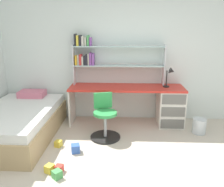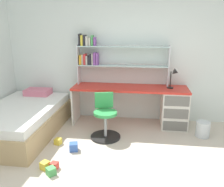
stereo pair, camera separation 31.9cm
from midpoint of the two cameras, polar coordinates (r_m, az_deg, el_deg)
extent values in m
cube|color=silver|center=(4.72, 6.83, 8.98)|extent=(6.04, 0.06, 2.59)
cube|color=red|center=(4.48, 6.38, 1.32)|extent=(2.19, 0.59, 0.04)
cube|color=silver|center=(4.65, 16.84, -3.58)|extent=(0.48, 0.56, 0.71)
cube|color=silver|center=(4.73, -6.95, -2.66)|extent=(0.03, 0.53, 0.71)
cube|color=#64625E|center=(4.47, 17.15, -7.67)|extent=(0.43, 0.01, 0.18)
cube|color=#64625E|center=(4.39, 17.40, -4.82)|extent=(0.43, 0.01, 0.18)
cube|color=#64625E|center=(4.31, 17.66, -1.86)|extent=(0.43, 0.01, 0.18)
cube|color=silver|center=(4.70, -6.20, 7.10)|extent=(0.02, 0.22, 0.78)
cube|color=silver|center=(4.61, 15.58, 6.44)|extent=(0.02, 0.22, 0.78)
cube|color=silver|center=(4.58, 4.58, 6.78)|extent=(1.73, 0.22, 0.02)
cube|color=silver|center=(4.53, 4.69, 11.38)|extent=(1.73, 0.22, 0.02)
cube|color=gold|center=(4.68, -5.65, 8.23)|extent=(0.04, 0.16, 0.19)
cube|color=beige|center=(4.67, -5.18, 8.27)|extent=(0.03, 0.13, 0.19)
cube|color=red|center=(4.66, -4.60, 8.34)|extent=(0.04, 0.17, 0.21)
cube|color=beige|center=(4.65, -4.12, 8.10)|extent=(0.03, 0.15, 0.17)
cube|color=#26262D|center=(4.65, -3.70, 8.11)|extent=(0.03, 0.14, 0.17)
cube|color=#26262D|center=(4.64, -3.19, 8.31)|extent=(0.04, 0.14, 0.20)
cube|color=beige|center=(4.63, -2.70, 8.43)|extent=(0.02, 0.19, 0.22)
cube|color=purple|center=(4.62, -2.19, 8.52)|extent=(0.04, 0.17, 0.24)
cube|color=purple|center=(4.61, -1.61, 8.44)|extent=(0.03, 0.17, 0.23)
cube|color=#26262D|center=(4.64, -5.84, 12.97)|extent=(0.03, 0.17, 0.22)
cube|color=yellow|center=(4.63, -5.26, 12.79)|extent=(0.04, 0.16, 0.19)
cube|color=#26262D|center=(4.62, -4.65, 12.84)|extent=(0.04, 0.14, 0.20)
cube|color=beige|center=(4.61, -4.01, 12.70)|extent=(0.04, 0.16, 0.18)
cube|color=beige|center=(4.60, -3.38, 12.56)|extent=(0.04, 0.13, 0.15)
cube|color=#4CA559|center=(4.59, -2.77, 12.82)|extent=(0.04, 0.15, 0.20)
cube|color=purple|center=(4.59, -2.18, 12.59)|extent=(0.04, 0.13, 0.16)
cylinder|color=black|center=(4.54, 15.95, 1.36)|extent=(0.12, 0.12, 0.02)
cylinder|color=black|center=(4.51, 16.10, 3.30)|extent=(0.02, 0.02, 0.30)
cone|color=black|center=(4.44, 17.36, 5.00)|extent=(0.12, 0.11, 0.13)
cylinder|color=black|center=(4.13, 0.65, -10.54)|extent=(0.52, 0.52, 0.03)
cylinder|color=#A5A8AD|center=(4.04, 0.66, -8.01)|extent=(0.05, 0.05, 0.43)
cylinder|color=green|center=(3.95, 0.67, -4.84)|extent=(0.40, 0.40, 0.05)
cube|color=green|center=(4.06, 0.26, -1.65)|extent=(0.32, 0.13, 0.28)
cube|color=tan|center=(4.45, -19.33, -7.03)|extent=(1.22, 2.00, 0.37)
cube|color=white|center=(4.36, -19.63, -3.91)|extent=(1.16, 1.94, 0.14)
cube|color=#D8728C|center=(4.97, -15.91, 0.36)|extent=(0.50, 0.32, 0.12)
cylinder|color=silver|center=(4.47, 23.26, -8.05)|extent=(0.24, 0.24, 0.27)
cube|color=#3860B7|center=(3.74, -6.93, -12.87)|extent=(0.16, 0.16, 0.13)
cube|color=#479E51|center=(3.25, -11.85, -18.17)|extent=(0.15, 0.15, 0.11)
cube|color=red|center=(3.36, -11.19, -16.99)|extent=(0.11, 0.11, 0.09)
cube|color=gold|center=(3.38, -13.40, -16.78)|extent=(0.14, 0.14, 0.10)
cube|color=gold|center=(3.97, -10.79, -11.47)|extent=(0.12, 0.12, 0.10)
camera|label=1|loc=(0.16, -87.61, 0.68)|focal=37.41mm
camera|label=2|loc=(0.16, 92.39, -0.68)|focal=37.41mm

